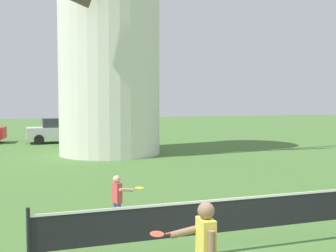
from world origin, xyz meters
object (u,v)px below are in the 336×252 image
Objects in this scene: player_near at (204,251)px; parked_car_silver at (62,130)px; tennis_net at (205,218)px; player_far at (118,197)px.

parked_car_silver is (0.05, 22.64, 0.00)m from player_near.
parked_car_silver is (-0.74, 20.89, 0.12)m from tennis_net.
player_far is 18.60m from parked_car_silver.
parked_car_silver is at bearing 89.08° from player_far.
player_near is at bearing -86.52° from player_far.
player_near is at bearing -90.13° from parked_car_silver.
player_far is (-0.25, 4.05, -0.19)m from player_near.
player_near is 22.64m from parked_car_silver.
parked_car_silver reaches higher than player_near.
tennis_net reaches higher than player_far.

